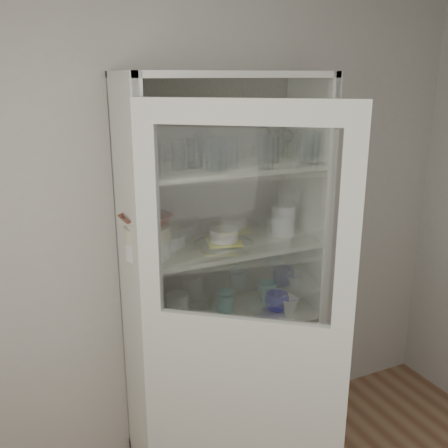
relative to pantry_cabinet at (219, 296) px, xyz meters
name	(u,v)px	position (x,y,z in m)	size (l,w,h in m)	color
wall_back	(172,228)	(-0.20, 0.16, 0.36)	(3.60, 0.02, 2.60)	#B8B4A3
pantry_cabinet	(219,296)	(0.00, 0.00, 0.00)	(1.00, 0.45, 2.10)	silver
cupboard_door	(243,365)	(-0.14, -0.56, -0.07)	(0.74, 0.58, 2.00)	silver
tumbler_0	(151,159)	(-0.41, -0.21, 0.80)	(0.08, 0.08, 0.16)	silver
tumbler_1	(213,155)	(-0.10, -0.17, 0.79)	(0.07, 0.07, 0.14)	silver
tumbler_2	(230,154)	(-0.04, -0.20, 0.80)	(0.08, 0.08, 0.15)	silver
tumbler_3	(219,154)	(-0.09, -0.20, 0.80)	(0.08, 0.08, 0.15)	silver
tumbler_4	(266,152)	(0.14, -0.22, 0.80)	(0.08, 0.08, 0.15)	silver
tumbler_5	(307,149)	(0.39, -0.19, 0.79)	(0.07, 0.07, 0.15)	silver
tumbler_6	(312,148)	(0.41, -0.21, 0.80)	(0.08, 0.08, 0.16)	silver
tumbler_7	(178,156)	(-0.24, -0.09, 0.79)	(0.07, 0.07, 0.13)	silver
tumbler_8	(194,153)	(-0.16, -0.07, 0.79)	(0.07, 0.07, 0.14)	silver
tumbler_9	(196,153)	(-0.15, -0.08, 0.79)	(0.07, 0.07, 0.14)	silver
tumbler_10	(224,151)	(0.00, -0.07, 0.79)	(0.07, 0.07, 0.14)	silver
tumbler_11	(273,150)	(0.26, -0.09, 0.78)	(0.06, 0.06, 0.13)	silver
goblet_0	(137,151)	(-0.41, 0.02, 0.80)	(0.07, 0.07, 0.16)	silver
goblet_1	(202,145)	(-0.07, 0.03, 0.81)	(0.08, 0.08, 0.18)	silver
goblet_2	(264,140)	(0.29, 0.06, 0.81)	(0.08, 0.08, 0.18)	silver
goblet_3	(287,142)	(0.41, 0.02, 0.80)	(0.07, 0.07, 0.16)	silver
plate_stack_front	(148,248)	(-0.41, -0.10, 0.36)	(0.21, 0.21, 0.08)	silver
plate_stack_back	(165,239)	(-0.28, 0.04, 0.35)	(0.22, 0.22, 0.06)	silver
cream_bowl	(147,233)	(-0.41, -0.10, 0.44)	(0.21, 0.21, 0.07)	beige
terracotta_bowl	(147,220)	(-0.41, -0.10, 0.50)	(0.23, 0.23, 0.06)	brown
glass_platter	(224,244)	(-0.02, -0.11, 0.33)	(0.30, 0.30, 0.02)	silver
yellow_trivet	(224,242)	(-0.02, -0.11, 0.34)	(0.16, 0.16, 0.01)	yellow
white_ramekin	(224,235)	(-0.02, -0.11, 0.38)	(0.14, 0.14, 0.06)	silver
grey_bowl_stack	(283,220)	(0.35, -0.07, 0.40)	(0.13, 0.13, 0.16)	silver
mug_blue	(277,302)	(0.27, -0.15, -0.03)	(0.13, 0.13, 0.10)	#161EA2
mug_teal	(267,291)	(0.29, -0.01, -0.03)	(0.11, 0.11, 0.11)	#177D7E
mug_white	(289,306)	(0.32, -0.21, -0.04)	(0.09, 0.09, 0.09)	silver
teal_jar	(225,301)	(0.02, -0.03, -0.02)	(0.09, 0.09, 0.11)	#177D7E
measuring_cups	(187,328)	(-0.25, -0.16, -0.06)	(0.11, 0.11, 0.04)	silver
white_canister	(177,306)	(-0.24, -0.01, -0.01)	(0.12, 0.12, 0.14)	silver
cream_dish	(225,373)	(0.01, -0.06, -0.44)	(0.22, 0.22, 0.07)	beige
tin_box	(240,372)	(0.09, -0.08, -0.45)	(0.18, 0.13, 0.05)	#9FA0AE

